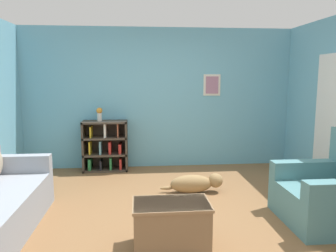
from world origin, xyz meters
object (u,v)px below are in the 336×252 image
recliner_chair (333,193)px  vase (99,113)px  bookshelf (106,146)px  dog (196,183)px  coffee_table (171,224)px

recliner_chair → vase: size_ratio=4.37×
bookshelf → dog: bookshelf is taller
dog → vase: bearing=139.1°
bookshelf → vase: size_ratio=3.75×
coffee_table → dog: coffee_table is taller
bookshelf → coffee_table: bookshelf is taller
dog → coffee_table: bearing=-108.8°
bookshelf → recliner_chair: size_ratio=0.86×
recliner_chair → coffee_table: size_ratio=1.39×
bookshelf → recliner_chair: (2.86, -2.46, -0.09)m
coffee_table → dog: (0.52, 1.53, -0.11)m
recliner_chair → vase: vase is taller
bookshelf → coffee_table: (0.91, -2.87, -0.19)m
vase → bookshelf: bearing=12.4°
recliner_chair → coffee_table: recliner_chair is taller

